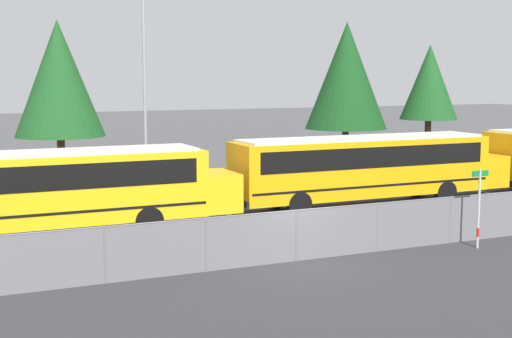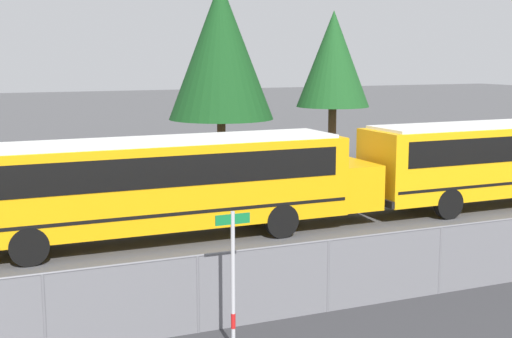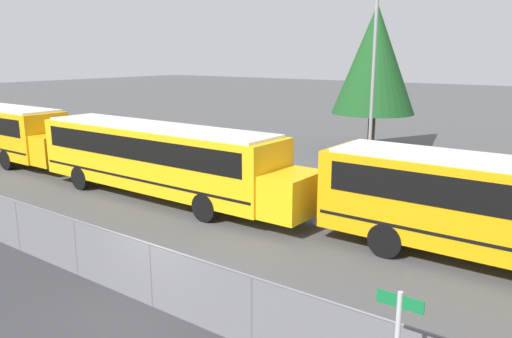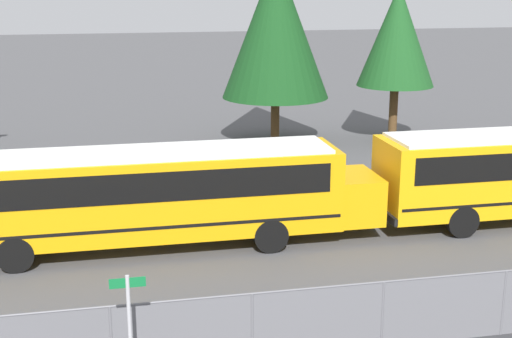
# 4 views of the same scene
# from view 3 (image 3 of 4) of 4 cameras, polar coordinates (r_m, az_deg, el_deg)

# --- Properties ---
(ground_plane) EXTENTS (200.00, 200.00, 0.00)m
(ground_plane) POSITION_cam_3_polar(r_m,az_deg,el_deg) (12.91, -11.72, -15.12)
(ground_plane) COLOR #4C4C4F
(fence) EXTENTS (96.82, 0.07, 1.66)m
(fence) POSITION_cam_3_polar(r_m,az_deg,el_deg) (12.53, -11.91, -11.71)
(fence) COLOR #9EA0A5
(fence) RESTS_ON ground_plane
(school_bus_2) EXTENTS (13.75, 2.54, 3.14)m
(school_bus_2) POSITION_cam_3_polar(r_m,az_deg,el_deg) (21.25, -10.90, 1.54)
(school_bus_2) COLOR yellow
(school_bus_2) RESTS_ON ground_plane
(light_pole) EXTENTS (0.60, 0.24, 10.00)m
(light_pole) POSITION_cam_3_polar(r_m,az_deg,el_deg) (23.99, 13.30, 11.16)
(light_pole) COLOR gray
(light_pole) RESTS_ON ground_plane
(tree_1) EXTENTS (5.02, 5.02, 8.96)m
(tree_1) POSITION_cam_3_polar(r_m,az_deg,el_deg) (31.71, 13.44, 12.05)
(tree_1) COLOR #51381E
(tree_1) RESTS_ON ground_plane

